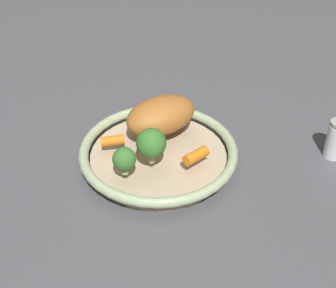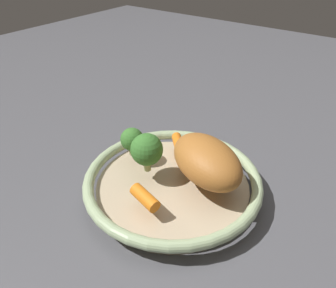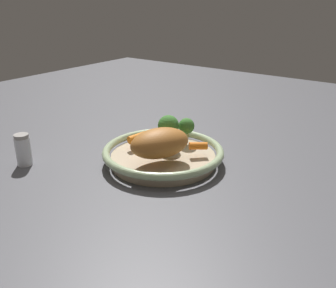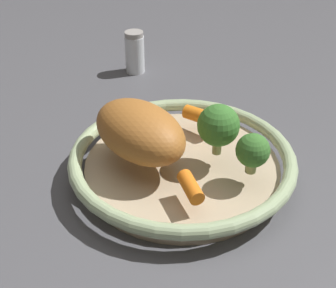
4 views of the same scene
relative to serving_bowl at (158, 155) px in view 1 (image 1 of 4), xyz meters
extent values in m
plane|color=#4C4C51|center=(0.00, 0.00, -0.02)|extent=(2.45, 2.45, 0.00)
cylinder|color=tan|center=(0.00, 0.00, -0.01)|extent=(0.27, 0.27, 0.02)
torus|color=#A0B688|center=(0.00, 0.00, 0.01)|extent=(0.31, 0.31, 0.02)
ellipsoid|color=#A76429|center=(-0.05, -0.03, 0.05)|extent=(0.17, 0.15, 0.07)
cylinder|color=orange|center=(0.04, -0.08, 0.03)|extent=(0.05, 0.05, 0.02)
cylinder|color=orange|center=(-0.01, 0.08, 0.03)|extent=(0.06, 0.03, 0.02)
cylinder|color=#9CA566|center=(0.10, -0.01, 0.03)|extent=(0.01, 0.01, 0.01)
sphere|color=#39702C|center=(0.10, -0.01, 0.05)|extent=(0.04, 0.04, 0.04)
cylinder|color=#9AA666|center=(0.04, 0.02, 0.03)|extent=(0.01, 0.01, 0.02)
sphere|color=#37712B|center=(0.04, 0.02, 0.06)|extent=(0.06, 0.06, 0.06)
cylinder|color=silver|center=(-0.22, 0.28, 0.01)|extent=(0.04, 0.04, 0.07)
camera|label=1|loc=(0.63, 0.45, 0.63)|focal=54.38mm
camera|label=2|loc=(-0.25, 0.36, 0.38)|focal=34.80mm
camera|label=3|loc=(-0.71, -0.54, 0.39)|focal=40.56mm
camera|label=4|loc=(0.20, -0.49, 0.39)|focal=50.73mm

